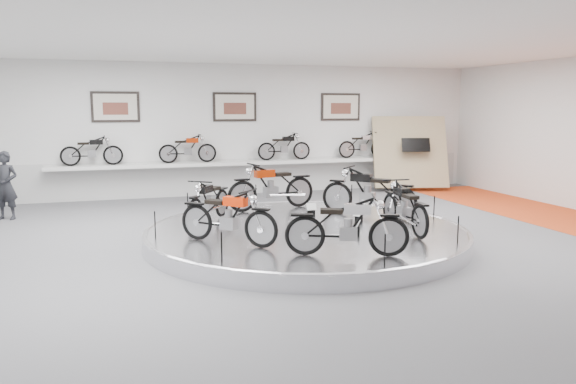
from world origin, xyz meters
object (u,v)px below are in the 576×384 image
object	(u,v)px
bike_c	(209,200)
bike_e	(347,226)
bike_f	(404,207)
bike_a	(369,192)
display_platform	(306,235)
bike_b	(272,186)
bike_d	(228,216)
shelf	(237,163)
visitor	(6,185)

from	to	relation	value
bike_c	bike_e	world-z (taller)	bike_e
bike_c	bike_f	size ratio (longest dim) A/B	0.95
bike_a	bike_f	distance (m)	1.61
display_platform	bike_b	bearing A→B (deg)	92.87
bike_b	bike_c	bearing A→B (deg)	21.50
display_platform	bike_d	size ratio (longest dim) A/B	3.80
bike_a	bike_f	size ratio (longest dim) A/B	1.12
shelf	bike_a	distance (m)	5.92
bike_c	bike_b	bearing A→B (deg)	157.96
display_platform	bike_a	xyz separation A→B (m)	(1.71, 0.73, 0.70)
bike_a	bike_c	bearing A→B (deg)	38.47
bike_e	visitor	size ratio (longest dim) A/B	1.03
shelf	display_platform	bearing A→B (deg)	-90.00
bike_d	bike_e	world-z (taller)	bike_e
shelf	bike_b	size ratio (longest dim) A/B	5.83
bike_d	display_platform	bearing A→B (deg)	69.80
bike_b	bike_d	xyz separation A→B (m)	(-1.64, -3.01, -0.06)
shelf	visitor	bearing A→B (deg)	-161.94
display_platform	bike_e	bearing A→B (deg)	-92.22
bike_a	visitor	distance (m)	8.66
bike_a	bike_c	distance (m)	3.49
display_platform	bike_e	world-z (taller)	bike_e
visitor	bike_a	bearing A→B (deg)	-3.76
bike_a	bike_c	world-z (taller)	bike_a
display_platform	bike_a	bearing A→B (deg)	23.12
shelf	visitor	world-z (taller)	visitor
bike_d	bike_e	bearing A→B (deg)	4.38
bike_a	bike_b	xyz separation A→B (m)	(-1.82, 1.44, 0.01)
display_platform	bike_e	size ratio (longest dim) A/B	3.77
bike_d	bike_e	distance (m)	2.17
display_platform	visitor	xyz separation A→B (m)	(-6.13, 4.40, 0.68)
bike_a	visitor	world-z (taller)	visitor
bike_c	bike_d	size ratio (longest dim) A/B	0.93
bike_b	bike_f	distance (m)	3.54
shelf	bike_e	bearing A→B (deg)	-90.57
bike_e	visitor	xyz separation A→B (m)	(-6.05, 6.63, 0.03)
bike_b	bike_e	distance (m)	4.39
display_platform	bike_c	bearing A→B (deg)	147.34
bike_e	bike_f	size ratio (longest dim) A/B	1.02
bike_f	visitor	world-z (taller)	visitor
shelf	bike_f	xyz separation A→B (m)	(1.70, -7.28, -0.21)
bike_a	bike_c	size ratio (longest dim) A/B	1.18
bike_c	display_platform	bearing A→B (deg)	93.16
shelf	bike_b	bearing A→B (deg)	-91.47
bike_c	bike_f	distance (m)	4.00
bike_c	bike_d	bearing A→B (deg)	36.00
bike_b	bike_d	world-z (taller)	bike_b
bike_c	bike_e	bearing A→B (deg)	62.31
bike_d	bike_f	world-z (taller)	bike_d
bike_b	visitor	bearing A→B (deg)	-30.98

